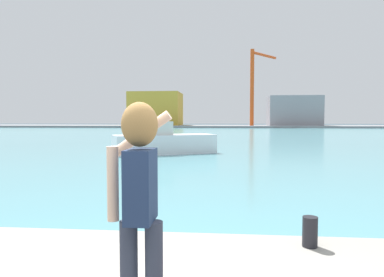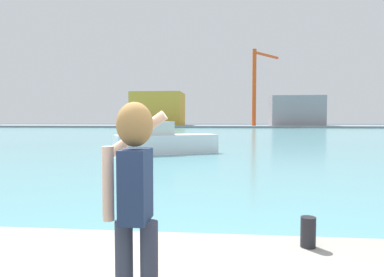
{
  "view_description": "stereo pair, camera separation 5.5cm",
  "coord_description": "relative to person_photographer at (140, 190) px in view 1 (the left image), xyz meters",
  "views": [
    {
      "loc": [
        0.59,
        -2.85,
        2.16
      ],
      "look_at": [
        -0.18,
        5.47,
        1.7
      ],
      "focal_mm": 32.72,
      "sensor_mm": 36.0,
      "label": 1
    },
    {
      "loc": [
        0.64,
        -2.85,
        2.16
      ],
      "look_at": [
        -0.18,
        5.47,
        1.7
      ],
      "focal_mm": 32.72,
      "sensor_mm": 36.0,
      "label": 2
    }
  ],
  "objects": [
    {
      "name": "ground_plane",
      "position": [
        0.06,
        50.23,
        -1.61
      ],
      "size": [
        220.0,
        220.0,
        0.0
      ],
      "primitive_type": "plane",
      "color": "#334751"
    },
    {
      "name": "boat_moored",
      "position": [
        -3.14,
        18.75,
        -0.85
      ],
      "size": [
        6.49,
        4.64,
        2.0
      ],
      "rotation": [
        0.0,
        0.0,
        0.47
      ],
      "color": "white",
      "rests_on": "harbor_water"
    },
    {
      "name": "port_crane",
      "position": [
        8.49,
        89.38,
        10.61
      ],
      "size": [
        7.77,
        9.74,
        19.45
      ],
      "color": "#D84C19",
      "rests_on": "far_shore_dock"
    },
    {
      "name": "far_shore_dock",
      "position": [
        0.06,
        92.23,
        -1.36
      ],
      "size": [
        140.0,
        20.0,
        0.5
      ],
      "primitive_type": "cube",
      "color": "gray",
      "rests_on": "ground_plane"
    },
    {
      "name": "harbor_water",
      "position": [
        0.06,
        52.23,
        -1.6
      ],
      "size": [
        140.0,
        100.0,
        0.02
      ],
      "primitive_type": "cube",
      "color": "#599EA8",
      "rests_on": "ground_plane"
    },
    {
      "name": "warehouse_left",
      "position": [
        -18.1,
        92.94,
        3.36
      ],
      "size": [
        13.57,
        11.74,
        8.95
      ],
      "primitive_type": "cube",
      "color": "gold",
      "rests_on": "far_shore_dock"
    },
    {
      "name": "harbor_bollard",
      "position": [
        1.73,
        1.83,
        -0.87
      ],
      "size": [
        0.19,
        0.19,
        0.38
      ],
      "primitive_type": "cylinder",
      "color": "black",
      "rests_on": "quay_promenade"
    },
    {
      "name": "person_photographer",
      "position": [
        0.0,
        0.0,
        0.0
      ],
      "size": [
        0.52,
        0.55,
        1.74
      ],
      "rotation": [
        0.0,
        0.0,
        1.57
      ],
      "color": "#2D3342",
      "rests_on": "quay_promenade"
    },
    {
      "name": "warehouse_right",
      "position": [
        18.7,
        90.67,
        2.7
      ],
      "size": [
        13.26,
        8.23,
        7.63
      ],
      "primitive_type": "cube",
      "color": "gray",
      "rests_on": "far_shore_dock"
    }
  ]
}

